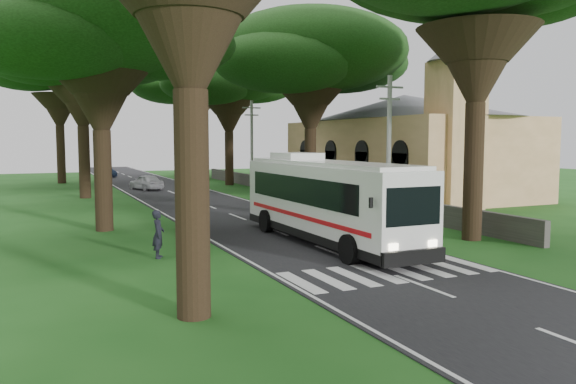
# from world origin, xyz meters

# --- Properties ---
(ground) EXTENTS (140.00, 140.00, 0.00)m
(ground) POSITION_xyz_m (0.00, 0.00, 0.00)
(ground) COLOR #184A15
(ground) RESTS_ON ground
(road) EXTENTS (8.00, 120.00, 0.04)m
(road) POSITION_xyz_m (0.00, 25.00, 0.01)
(road) COLOR black
(road) RESTS_ON ground
(crosswalk) EXTENTS (8.00, 3.00, 0.01)m
(crosswalk) POSITION_xyz_m (0.00, -2.00, 0.00)
(crosswalk) COLOR silver
(crosswalk) RESTS_ON ground
(property_wall) EXTENTS (0.35, 50.00, 1.20)m
(property_wall) POSITION_xyz_m (9.00, 24.00, 0.60)
(property_wall) COLOR #383533
(property_wall) RESTS_ON ground
(church) EXTENTS (14.00, 24.00, 11.60)m
(church) POSITION_xyz_m (17.86, 21.55, 4.91)
(church) COLOR tan
(church) RESTS_ON ground
(pole_near) EXTENTS (1.60, 0.24, 8.00)m
(pole_near) POSITION_xyz_m (5.50, 6.00, 4.18)
(pole_near) COLOR gray
(pole_near) RESTS_ON ground
(pole_mid) EXTENTS (1.60, 0.24, 8.00)m
(pole_mid) POSITION_xyz_m (5.50, 26.00, 4.18)
(pole_mid) COLOR gray
(pole_mid) RESTS_ON ground
(pole_far) EXTENTS (1.60, 0.24, 8.00)m
(pole_far) POSITION_xyz_m (5.50, 46.00, 4.18)
(pole_far) COLOR gray
(pole_far) RESTS_ON ground
(tree_l_mida) EXTENTS (12.48, 12.48, 13.18)m
(tree_l_mida) POSITION_xyz_m (-8.00, 12.00, 10.37)
(tree_l_mida) COLOR black
(tree_l_mida) RESTS_ON ground
(tree_l_midb) EXTENTS (13.10, 13.10, 14.71)m
(tree_l_midb) POSITION_xyz_m (-7.50, 30.00, 11.75)
(tree_l_midb) COLOR black
(tree_l_midb) RESTS_ON ground
(tree_l_far) EXTENTS (14.04, 14.04, 16.01)m
(tree_l_far) POSITION_xyz_m (-8.50, 48.00, 12.86)
(tree_l_far) COLOR black
(tree_l_far) RESTS_ON ground
(tree_r_mida) EXTENTS (14.56, 14.56, 14.41)m
(tree_r_mida) POSITION_xyz_m (8.00, 20.00, 11.21)
(tree_r_mida) COLOR black
(tree_r_mida) RESTS_ON ground
(tree_r_midb) EXTENTS (13.47, 13.47, 14.23)m
(tree_r_midb) POSITION_xyz_m (7.50, 38.00, 11.22)
(tree_r_midb) COLOR black
(tree_r_midb) RESTS_ON ground
(tree_r_far) EXTENTS (15.53, 15.53, 16.06)m
(tree_r_far) POSITION_xyz_m (8.50, 56.00, 12.66)
(tree_r_far) COLOR black
(tree_r_far) RESTS_ON ground
(coach_bus) EXTENTS (3.06, 12.72, 3.75)m
(coach_bus) POSITION_xyz_m (0.80, 4.05, 2.02)
(coach_bus) COLOR silver
(coach_bus) RESTS_ON ground
(distant_car_a) EXTENTS (2.95, 4.63, 1.47)m
(distant_car_a) POSITION_xyz_m (-1.63, 35.41, 0.76)
(distant_car_a) COLOR #B1B1B6
(distant_car_a) RESTS_ON road
(distant_car_b) EXTENTS (2.46, 4.23, 1.32)m
(distant_car_b) POSITION_xyz_m (-3.00, 55.91, 0.69)
(distant_car_b) COLOR navy
(distant_car_b) RESTS_ON road
(pedestrian) EXTENTS (0.66, 0.81, 1.92)m
(pedestrian) POSITION_xyz_m (-6.83, 3.93, 0.96)
(pedestrian) COLOR black
(pedestrian) RESTS_ON ground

